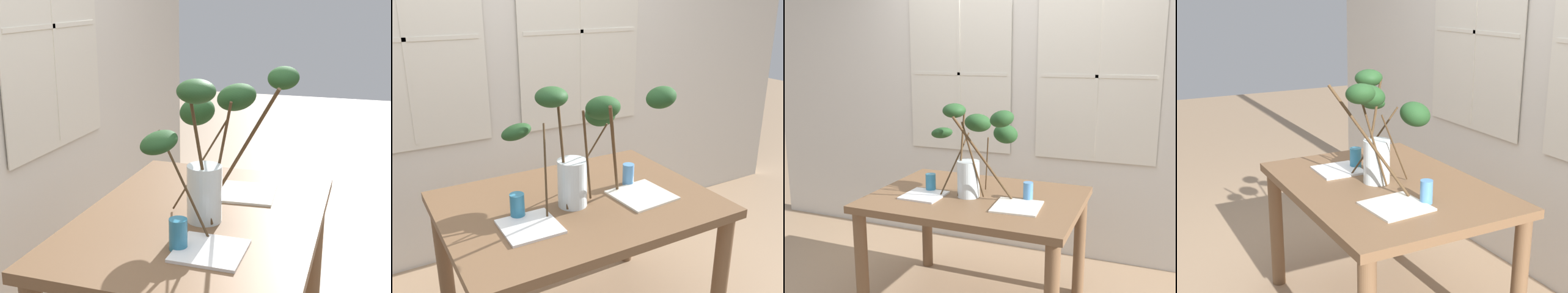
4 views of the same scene
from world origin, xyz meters
The scene contains 7 objects.
back_wall_with_windows centered at (0.00, 1.06, 1.47)m, with size 5.11×0.14×2.94m.
dining_table centered at (0.00, 0.00, 0.65)m, with size 1.29×0.95×0.76m.
vase_with_branches centered at (0.01, -0.04, 1.09)m, with size 0.73×0.55×0.61m.
drinking_glass_blue_left centered at (-0.31, -0.02, 0.82)m, with size 0.07×0.07×0.11m, color teal.
drinking_glass_blue_right centered at (0.32, 0.04, 0.82)m, with size 0.06×0.06×0.11m, color #4C84BC.
plate_square_left centered at (-0.30, -0.13, 0.77)m, with size 0.24×0.24×0.01m, color white.
plate_square_right centered at (0.30, -0.11, 0.77)m, with size 0.27×0.27×0.01m, color silver.
Camera 4 is at (2.30, -1.30, 1.72)m, focal length 49.65 mm.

